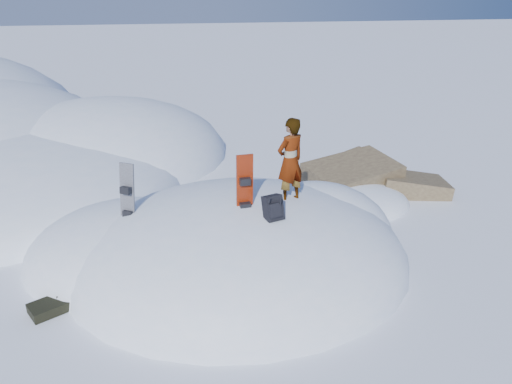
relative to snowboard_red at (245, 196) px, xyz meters
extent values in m
plane|color=silver|center=(-0.06, 0.39, -1.68)|extent=(120.00, 120.00, 0.00)
ellipsoid|color=white|center=(-0.06, 0.39, -1.68)|extent=(7.00, 6.00, 3.00)
ellipsoid|color=white|center=(-2.26, 0.99, -1.68)|extent=(4.40, 4.00, 2.20)
ellipsoid|color=white|center=(1.74, 1.19, -1.68)|extent=(3.60, 3.20, 2.50)
ellipsoid|color=white|center=(-6.06, 5.39, -1.68)|extent=(10.00, 9.00, 2.80)
ellipsoid|color=white|center=(-3.56, 7.89, -1.68)|extent=(8.00, 8.00, 3.60)
ellipsoid|color=white|center=(-5.56, 4.39, -1.68)|extent=(6.00, 5.00, 1.80)
cube|color=brown|center=(3.54, 3.79, -1.58)|extent=(2.82, 2.41, 1.62)
cube|color=brown|center=(5.14, 3.39, -1.78)|extent=(2.16, 1.80, 1.33)
cube|color=brown|center=(4.14, 4.99, -1.68)|extent=(2.08, 2.01, 1.10)
ellipsoid|color=white|center=(3.14, 2.79, -1.68)|extent=(3.20, 2.40, 1.00)
cube|color=red|center=(0.00, 0.02, -0.02)|extent=(0.32, 0.13, 1.69)
cube|color=black|center=(0.00, -0.05, 0.32)|extent=(0.21, 0.14, 0.14)
cube|color=black|center=(0.00, -0.05, -0.19)|extent=(0.21, 0.14, 0.14)
cube|color=black|center=(-2.23, 0.73, -0.34)|extent=(0.39, 0.37, 1.67)
cube|color=black|center=(-2.23, 0.66, -0.01)|extent=(0.24, 0.21, 0.15)
cube|color=black|center=(-2.23, 0.66, -0.51)|extent=(0.24, 0.21, 0.15)
cube|color=black|center=(0.45, -0.45, -0.07)|extent=(0.42, 0.43, 0.51)
cube|color=black|center=(0.45, -0.60, -0.05)|extent=(0.27, 0.23, 0.28)
cylinder|color=black|center=(0.35, -0.58, 0.05)|extent=(0.04, 0.19, 0.34)
cylinder|color=black|center=(0.55, -0.58, 0.05)|extent=(0.04, 0.19, 0.34)
cube|color=black|center=(-3.60, -0.71, -1.58)|extent=(0.80, 0.73, 0.18)
cube|color=black|center=(-3.29, -0.51, -1.50)|extent=(0.37, 0.28, 0.12)
imported|color=slate|center=(0.93, 0.32, 0.53)|extent=(0.74, 0.65, 1.70)
camera|label=1|loc=(-1.19, -8.47, 3.76)|focal=35.00mm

